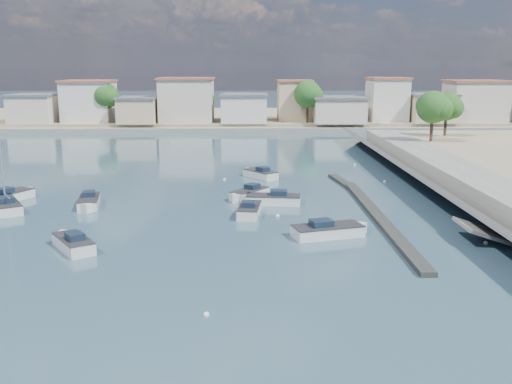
% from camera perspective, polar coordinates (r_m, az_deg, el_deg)
% --- Properties ---
extents(ground, '(400.00, 400.00, 0.00)m').
position_cam_1_polar(ground, '(75.22, 1.77, 3.31)').
color(ground, '#2D485A').
rests_on(ground, ground).
extents(seawall_walkway, '(5.00, 90.00, 1.80)m').
position_cam_1_polar(seawall_walkway, '(53.30, 23.57, -0.65)').
color(seawall_walkway, slate).
rests_on(seawall_walkway, ground).
extents(breakwater, '(2.00, 31.02, 0.35)m').
position_cam_1_polar(breakwater, '(49.48, 11.34, -1.66)').
color(breakwater, black).
rests_on(breakwater, ground).
extents(far_shore_land, '(160.00, 40.00, 1.40)m').
position_cam_1_polar(far_shore_land, '(126.71, 0.63, 7.43)').
color(far_shore_land, gray).
rests_on(far_shore_land, ground).
extents(far_shore_quay, '(160.00, 2.50, 0.80)m').
position_cam_1_polar(far_shore_quay, '(105.85, 0.96, 6.24)').
color(far_shore_quay, slate).
rests_on(far_shore_quay, ground).
extents(far_town, '(113.01, 12.80, 8.35)m').
position_cam_1_polar(far_town, '(112.22, 6.40, 8.85)').
color(far_town, beige).
rests_on(far_town, far_shore_land).
extents(shore_trees, '(74.56, 38.32, 7.92)m').
position_cam_1_polar(shore_trees, '(103.12, 5.72, 9.26)').
color(shore_trees, '#38281E').
rests_on(shore_trees, ground).
extents(motorboat_a, '(3.74, 4.42, 1.48)m').
position_cam_1_polar(motorboat_a, '(40.53, -17.87, -4.92)').
color(motorboat_a, silver).
rests_on(motorboat_a, ground).
extents(motorboat_b, '(2.14, 4.63, 1.48)m').
position_cam_1_polar(motorboat_b, '(47.25, -0.63, -1.83)').
color(motorboat_b, silver).
rests_on(motorboat_b, ground).
extents(motorboat_c, '(5.47, 2.45, 1.48)m').
position_cam_1_polar(motorboat_c, '(50.86, 1.45, -0.78)').
color(motorboat_c, silver).
rests_on(motorboat_c, ground).
extents(motorboat_d, '(3.83, 4.36, 1.48)m').
position_cam_1_polar(motorboat_d, '(52.87, -0.79, -0.26)').
color(motorboat_d, silver).
rests_on(motorboat_d, ground).
extents(motorboat_e, '(3.59, 4.83, 1.48)m').
position_cam_1_polar(motorboat_e, '(56.86, -23.23, -0.38)').
color(motorboat_e, silver).
rests_on(motorboat_e, ground).
extents(motorboat_f, '(3.91, 4.38, 1.48)m').
position_cam_1_polar(motorboat_f, '(62.70, 0.31, 1.79)').
color(motorboat_f, silver).
rests_on(motorboat_f, ground).
extents(motorboat_g, '(2.41, 4.89, 1.48)m').
position_cam_1_polar(motorboat_g, '(51.80, -16.38, -1.05)').
color(motorboat_g, silver).
rests_on(motorboat_g, ground).
extents(motorboat_h, '(5.77, 3.33, 1.48)m').
position_cam_1_polar(motorboat_h, '(41.74, 7.52, -3.90)').
color(motorboat_h, silver).
rests_on(motorboat_h, ground).
extents(sailboat, '(4.48, 5.71, 9.00)m').
position_cam_1_polar(sailboat, '(53.44, -23.79, -1.17)').
color(sailboat, silver).
rests_on(sailboat, ground).
extents(mooring_buoys, '(19.31, 43.33, 0.31)m').
position_cam_1_polar(mooring_buoys, '(51.50, 7.02, -1.08)').
color(mooring_buoys, white).
rests_on(mooring_buoys, ground).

